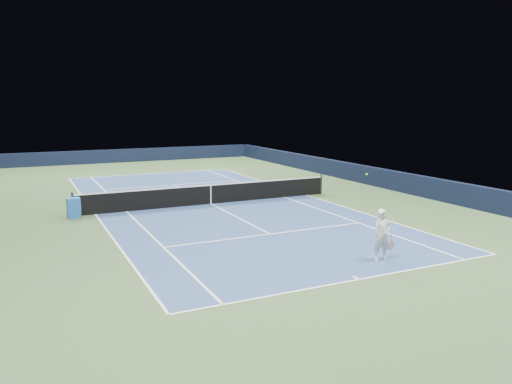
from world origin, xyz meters
name	(u,v)px	position (x,y,z in m)	size (l,w,h in m)	color
ground	(211,204)	(0.00, 0.00, 0.00)	(40.00, 40.00, 0.00)	#34502B
wall_far	(128,155)	(0.00, 19.82, 0.55)	(22.00, 0.35, 1.10)	black
wall_right	(385,179)	(10.82, 0.00, 0.55)	(0.35, 40.00, 1.10)	black
court_surface	(211,204)	(0.00, 0.00, 0.00)	(10.97, 23.77, 0.01)	navy
baseline_far	(152,174)	(0.00, 11.88, 0.01)	(10.97, 0.08, 0.00)	white
baseline_near	(359,279)	(0.00, -11.88, 0.01)	(10.97, 0.08, 0.00)	white
sideline_doubles_right	(306,195)	(5.49, 0.00, 0.01)	(0.08, 23.77, 0.00)	white
sideline_doubles_left	(95,214)	(-5.49, 0.00, 0.01)	(0.08, 23.77, 0.00)	white
sideline_singles_right	(284,197)	(4.12, 0.00, 0.01)	(0.08, 23.77, 0.00)	white
sideline_singles_left	(126,211)	(-4.12, 0.00, 0.01)	(0.08, 23.77, 0.00)	white
service_line_far	(174,185)	(0.00, 6.40, 0.01)	(8.23, 0.08, 0.00)	white
service_line_near	(270,234)	(0.00, -6.40, 0.01)	(8.23, 0.08, 0.00)	white
center_service_line	(211,204)	(0.00, 0.00, 0.01)	(0.08, 12.80, 0.00)	white
center_mark_far	(152,174)	(0.00, 11.73, 0.01)	(0.08, 0.30, 0.00)	white
center_mark_near	(356,278)	(0.00, -11.73, 0.01)	(0.08, 0.30, 0.00)	white
tennis_net	(211,194)	(0.00, 0.00, 0.50)	(12.90, 0.10, 1.07)	black
sponsor_cube	(74,208)	(-6.40, -0.27, 0.44)	(0.59, 0.50, 0.88)	blue
tennis_player	(382,235)	(1.70, -10.75, 0.82)	(0.78, 1.26, 2.64)	silver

